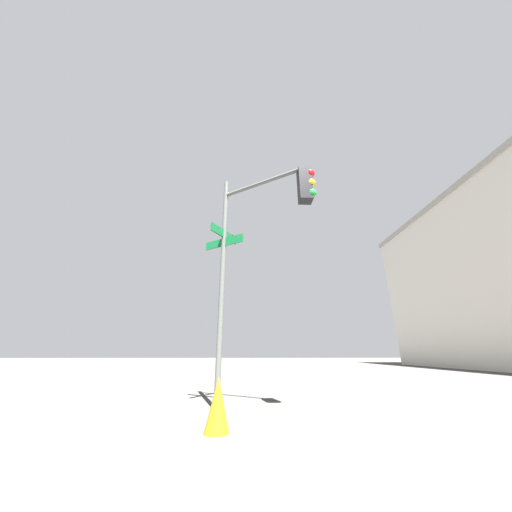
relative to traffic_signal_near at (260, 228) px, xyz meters
The scene contains 2 objects.
traffic_signal_near is the anchor object (origin of this frame).
traffic_cone 3.59m from the traffic_signal_near, 32.12° to the right, with size 0.36×0.36×0.72m, color orange.
Camera 1 is at (-0.91, -6.61, 1.07)m, focal length 18.49 mm.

